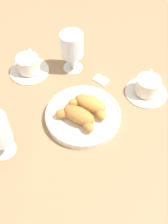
% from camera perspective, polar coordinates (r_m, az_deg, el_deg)
% --- Properties ---
extents(ground_plane, '(2.20, 2.20, 0.00)m').
position_cam_1_polar(ground_plane, '(0.80, -0.46, -1.60)').
color(ground_plane, '#997551').
extents(pastry_plate, '(0.23, 0.23, 0.02)m').
position_cam_1_polar(pastry_plate, '(0.80, -0.00, -0.76)').
color(pastry_plate, silver).
rests_on(pastry_plate, ground_plane).
extents(croissant_large, '(0.14, 0.07, 0.04)m').
position_cam_1_polar(croissant_large, '(0.78, 1.20, 1.63)').
color(croissant_large, '#CC893D').
rests_on(croissant_large, pastry_plate).
extents(croissant_small, '(0.14, 0.07, 0.04)m').
position_cam_1_polar(croissant_small, '(0.76, -1.49, -0.80)').
color(croissant_small, '#BC7A38').
rests_on(croissant_small, pastry_plate).
extents(coffee_cup_near, '(0.14, 0.14, 0.06)m').
position_cam_1_polar(coffee_cup_near, '(0.88, 13.40, 5.22)').
color(coffee_cup_near, silver).
rests_on(coffee_cup_near, ground_plane).
extents(coffee_cup_far, '(0.14, 0.14, 0.06)m').
position_cam_1_polar(coffee_cup_far, '(0.94, -11.78, 9.71)').
color(coffee_cup_far, silver).
rests_on(coffee_cup_far, ground_plane).
extents(juice_glass_right, '(0.08, 0.08, 0.14)m').
position_cam_1_polar(juice_glass_right, '(0.89, -2.58, 13.83)').
color(juice_glass_right, white).
rests_on(juice_glass_right, ground_plane).
extents(sugar_packet, '(0.06, 0.04, 0.01)m').
position_cam_1_polar(sugar_packet, '(0.91, 3.68, 6.97)').
color(sugar_packet, white).
rests_on(sugar_packet, ground_plane).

